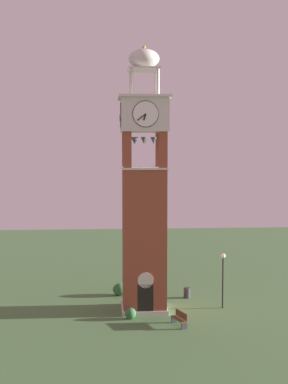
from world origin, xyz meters
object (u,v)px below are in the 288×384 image
Objects in this scene: clock_tower at (144,204)px; park_bench at (180,319)px; trash_bin at (187,293)px; lamp_post at (223,271)px.

clock_tower is 8.40m from park_bench.
trash_bin is at bearing 77.50° from park_bench.
park_bench is at bearing -134.52° from lamp_post.
lamp_post is at bearing -52.69° from trash_bin.
lamp_post is 4.36m from trash_bin.
clock_tower is 7.60m from lamp_post.
lamp_post is (3.67, 3.74, 2.31)m from park_bench.
trash_bin is at bearing 127.31° from lamp_post.
clock_tower is 23.60× the size of trash_bin.
clock_tower is at bearing -179.64° from lamp_post.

